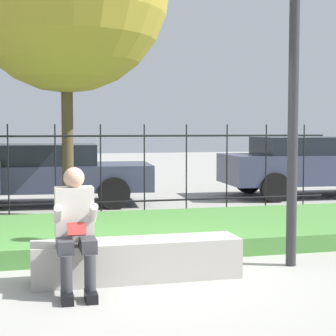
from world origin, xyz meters
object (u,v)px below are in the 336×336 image
at_px(stone_bench, 137,262).
at_px(car_parked_right, 313,164).
at_px(car_parked_center, 46,172).
at_px(street_lamp, 294,74).
at_px(person_seated_reader, 75,225).

distance_m(stone_bench, car_parked_right, 8.27).
height_order(stone_bench, car_parked_center, car_parked_center).
bearing_deg(car_parked_right, street_lamp, -117.39).
height_order(stone_bench, street_lamp, street_lamp).
distance_m(car_parked_right, street_lamp, 7.18).
xyz_separation_m(stone_bench, car_parked_center, (-0.77, 6.18, 0.51)).
bearing_deg(stone_bench, car_parked_center, 97.11).
xyz_separation_m(person_seated_reader, street_lamp, (2.55, 0.44, 1.58)).
bearing_deg(stone_bench, car_parked_right, 48.91).
bearing_deg(street_lamp, car_parked_center, 113.71).
height_order(car_parked_center, street_lamp, street_lamp).
bearing_deg(car_parked_right, stone_bench, -128.12).
relative_size(stone_bench, street_lamp, 0.61).
bearing_deg(street_lamp, person_seated_reader, -170.26).
distance_m(stone_bench, street_lamp, 2.78).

